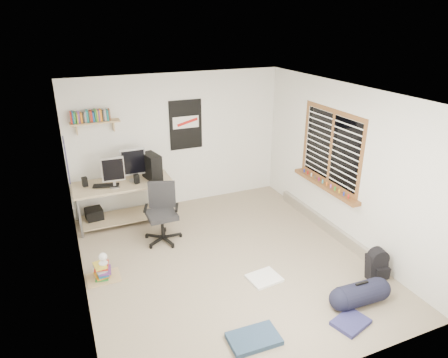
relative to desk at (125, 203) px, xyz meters
name	(u,v)px	position (x,y,z in m)	size (l,w,h in m)	color
floor	(226,261)	(1.14, -1.87, -0.37)	(4.00, 4.50, 0.01)	gray
ceiling	(227,93)	(1.14, -1.87, 2.14)	(4.00, 4.50, 0.01)	white
back_wall	(178,141)	(1.14, 0.39, 0.89)	(4.00, 0.01, 2.50)	silver
left_wall	(73,210)	(-0.86, -1.87, 0.89)	(0.01, 4.50, 2.50)	silver
right_wall	(344,165)	(3.15, -1.87, 0.89)	(0.01, 4.50, 2.50)	silver
desk	(125,203)	(0.00, 0.00, 0.00)	(1.66, 0.73, 0.76)	tan
monitor_left	(113,175)	(-0.15, -0.15, 0.60)	(0.37, 0.09, 0.41)	#B6B6BC
monitor_right	(134,167)	(0.21, 0.01, 0.63)	(0.42, 0.11, 0.47)	#A7A7AC
pc_tower	(152,167)	(0.52, -0.05, 0.62)	(0.21, 0.43, 0.45)	black
keyboard	(106,185)	(-0.28, -0.07, 0.41)	(0.42, 0.15, 0.02)	black
speaker_left	(85,182)	(-0.61, 0.06, 0.47)	(0.08, 0.08, 0.16)	black
speaker_right	(137,179)	(0.22, -0.15, 0.47)	(0.08, 0.08, 0.16)	black
office_chair	(162,213)	(0.44, -0.90, 0.12)	(0.63, 0.63, 0.97)	#242426
wall_shelf	(95,122)	(-0.31, 0.27, 1.42)	(0.80, 0.22, 0.24)	tan
poster_back_wall	(186,125)	(1.29, 0.36, 1.19)	(0.62, 0.03, 0.92)	black
poster_left_wall	(66,160)	(-0.84, -0.67, 1.14)	(0.02, 0.42, 0.60)	navy
window	(330,148)	(3.09, -1.57, 1.08)	(0.10, 1.50, 1.26)	brown
baseboard_heater	(323,223)	(3.10, -1.57, -0.28)	(0.08, 2.50, 0.18)	#B7B2A8
backpack	(377,266)	(2.89, -3.07, -0.16)	(0.27, 0.22, 0.36)	black
duffel_bag	(360,295)	(2.33, -3.41, -0.22)	(0.30, 0.30, 0.59)	black
tshirt	(264,278)	(1.45, -2.48, -0.34)	(0.43, 0.36, 0.04)	white
jeans_a	(254,339)	(0.80, -3.44, -0.33)	(0.58, 0.37, 0.06)	navy
jeans_b	(351,322)	(1.99, -3.66, -0.34)	(0.42, 0.32, 0.05)	navy
book_stack	(102,269)	(-0.61, -1.57, -0.21)	(0.42, 0.35, 0.29)	brown
desk_lamp	(102,255)	(-0.59, -1.59, 0.02)	(0.12, 0.21, 0.21)	silver
subwoofer	(95,217)	(-0.53, 0.10, -0.22)	(0.28, 0.28, 0.31)	black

